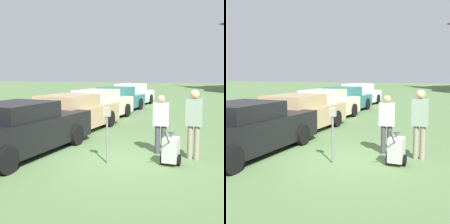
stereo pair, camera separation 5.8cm
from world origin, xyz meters
The scene contains 10 objects.
ground_plane centered at (0.00, 0.00, 0.00)m, with size 120.00×120.00×0.00m, color #517042.
parked_car_black centered at (-2.59, -0.28, 0.69)m, with size 2.38×5.18×1.46m.
parked_car_tan centered at (-2.59, 3.14, 0.68)m, with size 2.44×5.38×1.43m.
parked_car_cream centered at (-2.59, 6.27, 0.69)m, with size 2.34×5.13×1.45m.
parked_car_teal centered at (-2.59, 9.53, 0.67)m, with size 2.40×5.09×1.44m.
parked_car_white centered at (-2.59, 13.28, 0.69)m, with size 2.42×4.91×1.49m.
parking_meter centered at (-0.01, -0.41, 0.98)m, with size 0.18×0.09×1.41m.
person_worker centered at (1.14, 0.90, 0.93)m, with size 0.44×0.25×1.64m.
person_supervisor centered at (2.04, 0.60, 1.05)m, with size 0.43×0.24×1.83m.
equipment_cart centered at (1.54, -0.11, 0.39)m, with size 0.50×1.00×1.00m.
Camera 1 is at (2.31, -7.67, 2.27)m, focal length 50.00 mm.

